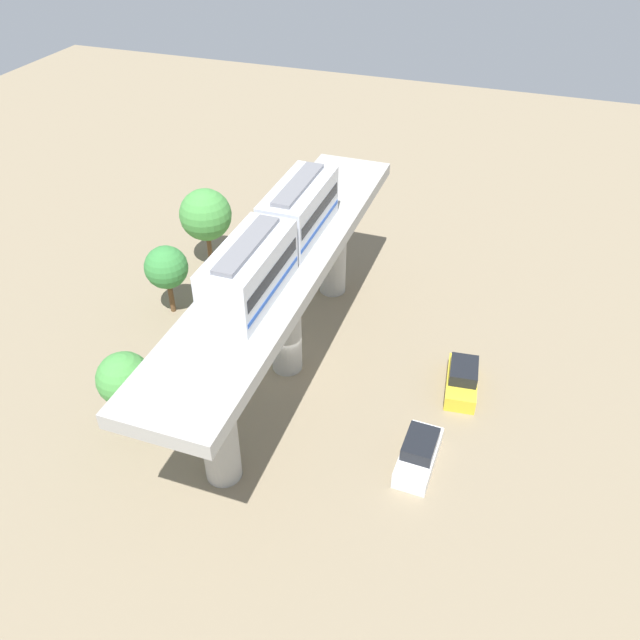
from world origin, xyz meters
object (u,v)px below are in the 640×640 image
Objects in this scene: train at (276,239)px; tree_near_viaduct at (124,379)px; parked_car_yellow at (462,379)px; tree_mid_lot at (206,215)px; tree_far_corner at (166,268)px; parked_car_white at (419,453)px.

tree_near_viaduct is at bearing -132.21° from train.
parked_car_yellow is (10.78, 2.50, -9.14)m from train.
tree_mid_lot is at bearing 134.62° from train.
tree_far_corner is (-3.62, 10.66, -0.14)m from tree_near_viaduct.
train reaches higher than tree_far_corner.
tree_far_corner is at bearing -86.36° from tree_mid_lot.
parked_car_white is 16.35m from tree_near_viaduct.
tree_mid_lot is (-19.86, 14.55, 3.43)m from parked_car_white.
tree_mid_lot reaches higher than parked_car_white.
tree_near_viaduct is 0.86× the size of tree_mid_lot.
tree_near_viaduct reaches higher than parked_car_white.
parked_car_white is 21.16m from tree_far_corner.
train is 15.75m from tree_mid_lot.
parked_car_white is 0.83× the size of tree_far_corner.
train is 2.56× the size of tree_near_viaduct.
tree_near_viaduct is (-6.27, -6.91, -6.11)m from train.
train reaches higher than parked_car_yellow.
tree_mid_lot is at bearing 152.86° from parked_car_yellow.
train reaches higher than tree_near_viaduct.
parked_car_white is 0.69× the size of tree_mid_lot.
parked_car_white is at bearing -21.98° from tree_far_corner.
parked_car_yellow is 20.90m from tree_far_corner.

